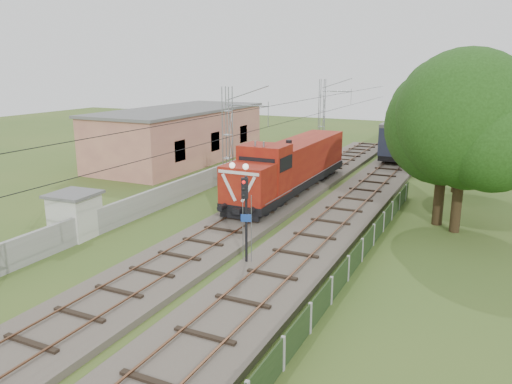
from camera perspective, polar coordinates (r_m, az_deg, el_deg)
The scene contains 15 objects.
ground at distance 23.79m, azimuth -10.84°, elevation -9.17°, with size 140.00×140.00×0.00m, color #3A5921.
track_main at distance 29.24m, azimuth -2.72°, elevation -4.02°, with size 4.20×70.00×0.45m.
track_side at distance 39.37m, azimuth 12.85°, elevation 0.46°, with size 4.20×80.00×0.45m.
catenary at distance 33.97m, azimuth -3.17°, elevation 5.28°, with size 3.31×70.00×8.00m.
boundary_wall at distance 36.44m, azimuth -8.00°, elevation 0.49°, with size 0.25×40.00×1.50m, color #9E9E99.
station_building at distance 50.56m, azimuth -8.62°, elevation 6.50°, with size 8.40×20.40×5.22m.
fence at distance 22.81m, azimuth 10.46°, elevation -8.57°, with size 0.12×32.00×1.20m.
locomotive at distance 36.72m, azimuth 4.01°, elevation 3.06°, with size 2.96×16.93×4.30m.
coach_rake at distance 90.94m, azimuth 20.66°, elevation 9.07°, with size 2.94×87.86×3.40m.
signal_post at distance 23.02m, azimuth -1.22°, elevation -1.62°, with size 0.47×0.38×4.45m.
relay_hut at distance 29.62m, azimuth -19.98°, elevation -2.43°, with size 2.60×2.60×2.53m.
tree_a at distance 31.01m, azimuth 21.00°, elevation 6.93°, with size 7.29×6.94×9.45m.
tree_b at distance 29.87m, azimuth 23.00°, elevation 7.62°, with size 8.00×7.62×10.37m.
tree_c at distance 39.83m, azimuth 22.66°, elevation 7.97°, with size 7.07×6.73×9.17m.
tree_d at distance 62.56m, azimuth 26.79°, elevation 9.66°, with size 7.32×6.97×9.49m.
Camera 1 is at (13.25, -17.38, 9.38)m, focal length 35.00 mm.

